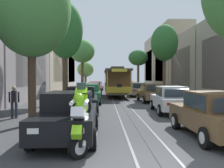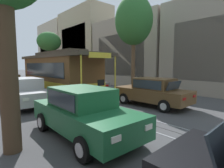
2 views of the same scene
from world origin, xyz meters
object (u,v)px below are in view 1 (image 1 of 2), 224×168
Objects in this scene: parked_car_silver_fourth_left at (92,90)px; parked_car_maroon_sixth_right at (128,86)px; parked_car_black_near_left at (69,115)px; parked_car_white_second_right at (171,99)px; parked_car_silver_far_left at (98,86)px; parked_car_brown_mid_right at (151,93)px; motorcycle_with_rider at (80,117)px; cable_car_trolley at (116,82)px; street_tree_kerb_left_near at (31,7)px; parked_car_grey_fourth_right at (138,89)px; parked_car_yellow_fifth_right at (132,87)px; street_tree_kerb_left_mid at (82,52)px; parked_car_green_mid_left at (90,94)px; parked_car_black_second_left at (81,100)px; parked_car_brown_fifth_left at (94,88)px; pedestrian_on_left_pavement at (14,100)px; street_tree_kerb_right_mid at (138,58)px; street_tree_kerb_left_fourth at (85,70)px; street_tree_kerb_left_second at (65,32)px; parked_car_red_sixth_left at (95,87)px; parked_car_brown_near_right at (214,114)px; street_tree_kerb_right_second at (164,43)px.

parked_car_maroon_sixth_right is at bearing 69.53° from parked_car_silver_fourth_left.
parked_car_white_second_right is (5.18, 5.75, 0.00)m from parked_car_black_near_left.
parked_car_maroon_sixth_right is at bearing -16.88° from parked_car_silver_far_left.
motorcycle_with_rider is at bearing -108.71° from parked_car_brown_mid_right.
parked_car_white_second_right is at bearing -78.04° from cable_car_trolley.
street_tree_kerb_left_near is 0.81× the size of cable_car_trolley.
cable_car_trolley is (-2.58, -0.43, 0.86)m from parked_car_grey_fourth_right.
street_tree_kerb_left_near is at bearing -107.84° from parked_car_yellow_fifth_right.
parked_car_silver_fourth_left is 3.12m from cable_car_trolley.
parked_car_brown_mid_right is 13.48m from street_tree_kerb_left_mid.
parked_car_green_mid_left is 12.80m from motorcycle_with_rider.
parked_car_silver_fourth_left is at bearing -90.57° from parked_car_silver_far_left.
parked_car_black_near_left is at bearing -97.88° from cable_car_trolley.
parked_car_brown_mid_right is (5.42, 6.53, 0.00)m from parked_car_black_second_left.
cable_car_trolley is at bearing -101.75° from parked_car_maroon_sixth_right.
parked_car_grey_fourth_right is (5.26, -3.15, 0.00)m from parked_car_brown_fifth_left.
parked_car_black_second_left is 3.63m from pedestrian_on_left_pavement.
street_tree_kerb_left_mid is 11.63m from street_tree_kerb_right_mid.
parked_car_black_second_left is 19.84m from parked_car_yellow_fifth_right.
street_tree_kerb_left_fourth is at bearing 92.67° from street_tree_kerb_left_mid.
parked_car_brown_mid_right is (5.44, -9.70, 0.00)m from parked_car_brown_fifth_left.
parked_car_maroon_sixth_right is 0.64× the size of street_tree_kerb_right_mid.
parked_car_black_second_left is at bearing -84.73° from street_tree_kerb_left_mid.
parked_car_yellow_fifth_right is at bearing 80.18° from motorcycle_with_rider.
cable_car_trolley reaches higher than parked_car_black_second_left.
street_tree_kerb_left_second is at bearing -108.79° from parked_car_silver_fourth_left.
cable_car_trolley reaches higher than parked_car_green_mid_left.
parked_car_silver_fourth_left and parked_car_brown_fifth_left have the same top height.
parked_car_brown_fifth_left and parked_car_yellow_fifth_right have the same top height.
street_tree_kerb_right_mid is 0.74× the size of cable_car_trolley.
parked_car_red_sixth_left is at bearing 90.24° from parked_car_black_second_left.
parked_car_yellow_fifth_right is at bearing 78.21° from parked_car_black_near_left.
parked_car_brown_near_right is at bearing 21.19° from motorcycle_with_rider.
parked_car_silver_fourth_left is 13.23m from pedestrian_on_left_pavement.
street_tree_kerb_left_near reaches higher than cable_car_trolley.
parked_car_green_mid_left is 7.40m from parked_car_white_second_right.
parked_car_black_near_left is at bearing -113.51° from parked_car_brown_mid_right.
parked_car_black_second_left is (-0.13, 5.62, 0.00)m from parked_car_black_near_left.
parked_car_green_mid_left is 0.59× the size of street_tree_kerb_left_near.
parked_car_black_near_left is 0.99× the size of parked_car_grey_fourth_right.
parked_car_black_second_left is 7.41m from motorcycle_with_rider.
street_tree_kerb_right_second is at bearing 31.23° from parked_car_green_mid_left.
street_tree_kerb_left_second reaches higher than pedestrian_on_left_pavement.
parked_car_black_second_left is 16.23m from parked_car_brown_fifth_left.
street_tree_kerb_left_near reaches higher than pedestrian_on_left_pavement.
street_tree_kerb_left_near is at bearing -95.46° from parked_car_brown_fifth_left.
street_tree_kerb_left_fourth is at bearing 90.49° from street_tree_kerb_left_second.
parked_car_black_second_left is at bearing -101.86° from cable_car_trolley.
street_tree_kerb_left_second is (-0.03, 8.87, 0.73)m from street_tree_kerb_left_near.
parked_car_grey_fourth_right is (-0.07, 12.95, 0.00)m from parked_car_white_second_right.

